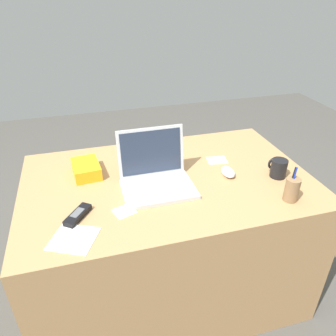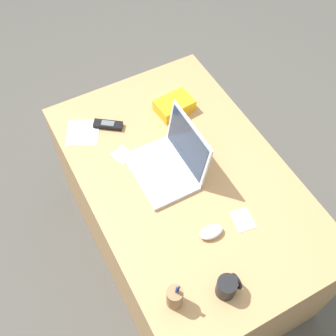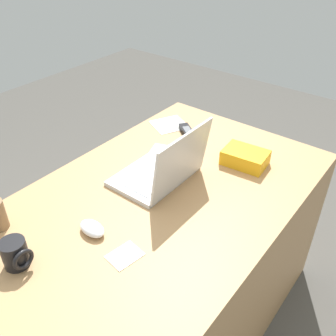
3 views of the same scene
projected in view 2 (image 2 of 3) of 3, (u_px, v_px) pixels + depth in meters
ground_plane at (182, 247)px, 2.49m from camera, size 6.00×6.00×0.00m
desk at (183, 216)px, 2.19m from camera, size 1.36×0.86×0.74m
laptop at (170, 162)px, 1.86m from camera, size 0.32×0.27×0.25m
computer_mouse at (211, 232)px, 1.71m from camera, size 0.07×0.10×0.04m
coffee_mug_white at (227, 287)px, 1.56m from camera, size 0.08×0.09×0.09m
cordless_phone at (108, 125)px, 2.04m from camera, size 0.12×0.14×0.03m
pen_holder at (175, 297)px, 1.53m from camera, size 0.06×0.06×0.16m
snack_bag at (174, 105)px, 2.08m from camera, size 0.14×0.19×0.06m
paper_note_near_laptop at (243, 220)px, 1.76m from camera, size 0.11×0.09×0.00m
paper_note_left at (83, 133)px, 2.02m from camera, size 0.21×0.20×0.00m
paper_note_right at (122, 155)px, 1.95m from camera, size 0.10×0.10×0.00m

